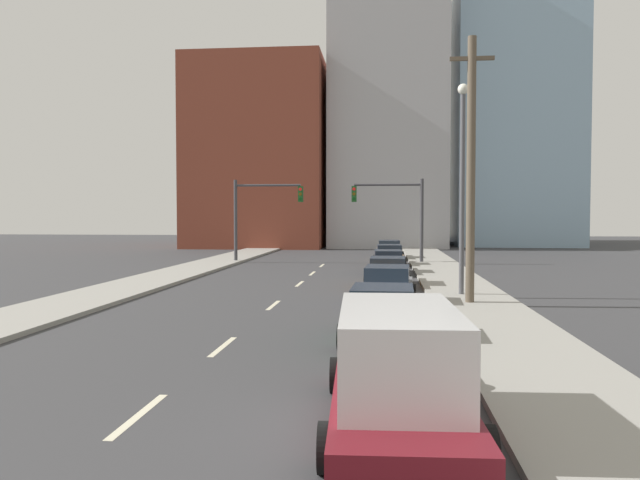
% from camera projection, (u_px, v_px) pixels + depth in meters
% --- Properties ---
extents(sidewalk_left, '(3.27, 94.55, 0.15)m').
position_uv_depth(sidewalk_left, '(238.00, 256.00, 49.75)').
color(sidewalk_left, gray).
rests_on(sidewalk_left, ground).
extents(sidewalk_right, '(3.27, 94.55, 0.15)m').
position_uv_depth(sidewalk_right, '(428.00, 257.00, 48.22)').
color(sidewalk_right, gray).
rests_on(sidewalk_right, ground).
extents(lane_stripe_at_9m, '(0.16, 2.40, 0.01)m').
position_uv_depth(lane_stripe_at_9m, '(139.00, 415.00, 10.50)').
color(lane_stripe_at_9m, beige).
rests_on(lane_stripe_at_9m, ground).
extents(lane_stripe_at_14m, '(0.16, 2.40, 0.01)m').
position_uv_depth(lane_stripe_at_14m, '(223.00, 346.00, 15.97)').
color(lane_stripe_at_14m, beige).
rests_on(lane_stripe_at_14m, ground).
extents(lane_stripe_at_21m, '(0.16, 2.40, 0.01)m').
position_uv_depth(lane_stripe_at_21m, '(273.00, 305.00, 23.28)').
color(lane_stripe_at_21m, beige).
rests_on(lane_stripe_at_21m, ground).
extents(lane_stripe_at_29m, '(0.16, 2.40, 0.01)m').
position_uv_depth(lane_stripe_at_29m, '(300.00, 284.00, 30.51)').
color(lane_stripe_at_29m, beige).
rests_on(lane_stripe_at_29m, ground).
extents(lane_stripe_at_34m, '(0.16, 2.40, 0.01)m').
position_uv_depth(lane_stripe_at_34m, '(312.00, 273.00, 35.89)').
color(lane_stripe_at_34m, beige).
rests_on(lane_stripe_at_34m, ground).
extents(lane_stripe_at_40m, '(0.16, 2.40, 0.01)m').
position_uv_depth(lane_stripe_at_40m, '(322.00, 266.00, 41.45)').
color(lane_stripe_at_40m, beige).
rests_on(lane_stripe_at_40m, ground).
extents(building_brick_left, '(14.00, 16.00, 19.39)m').
position_uv_depth(building_brick_left, '(263.00, 157.00, 67.87)').
color(building_brick_left, brown).
rests_on(building_brick_left, ground).
extents(building_office_center, '(12.00, 20.00, 31.29)m').
position_uv_depth(building_office_center, '(387.00, 106.00, 70.23)').
color(building_office_center, '#A8A8AD').
rests_on(building_office_center, ground).
extents(building_glass_right, '(13.00, 20.00, 27.86)m').
position_uv_depth(building_glass_right, '(506.00, 125.00, 72.86)').
color(building_glass_right, '#8CADC6').
rests_on(building_glass_right, ground).
extents(traffic_signal_left, '(4.94, 0.35, 5.85)m').
position_uv_depth(traffic_signal_left, '(256.00, 208.00, 43.90)').
color(traffic_signal_left, '#38383D').
rests_on(traffic_signal_left, ground).
extents(traffic_signal_right, '(4.94, 0.35, 5.85)m').
position_uv_depth(traffic_signal_right, '(400.00, 208.00, 42.87)').
color(traffic_signal_right, '#38383D').
rests_on(traffic_signal_right, ground).
extents(utility_pole_right_mid, '(1.60, 0.32, 9.88)m').
position_uv_depth(utility_pole_right_mid, '(471.00, 169.00, 22.85)').
color(utility_pole_right_mid, brown).
rests_on(utility_pole_right_mid, ground).
extents(street_lamp, '(0.44, 0.44, 8.65)m').
position_uv_depth(street_lamp, '(462.00, 175.00, 25.19)').
color(street_lamp, '#4C4C51').
rests_on(street_lamp, ground).
extents(box_truck_maroon, '(2.48, 6.01, 1.95)m').
position_uv_depth(box_truck_maroon, '(398.00, 372.00, 9.72)').
color(box_truck_maroon, maroon).
rests_on(box_truck_maroon, ground).
extents(sedan_green, '(2.24, 4.70, 1.45)m').
position_uv_depth(sedan_green, '(383.00, 316.00, 16.79)').
color(sedan_green, '#1E6033').
rests_on(sedan_green, ground).
extents(sedan_gray, '(2.29, 4.84, 1.45)m').
position_uv_depth(sedan_gray, '(387.00, 287.00, 23.42)').
color(sedan_gray, slate).
rests_on(sedan_gray, ground).
extents(sedan_orange, '(2.19, 4.74, 1.38)m').
position_uv_depth(sedan_orange, '(388.00, 273.00, 29.44)').
color(sedan_orange, orange).
rests_on(sedan_orange, ground).
extents(sedan_black, '(2.10, 4.74, 1.36)m').
position_uv_depth(sedan_black, '(388.00, 263.00, 35.63)').
color(sedan_black, black).
rests_on(sedan_black, ground).
extents(sedan_brown, '(2.16, 4.41, 1.40)m').
position_uv_depth(sedan_brown, '(389.00, 256.00, 41.23)').
color(sedan_brown, brown).
rests_on(sedan_brown, ground).
extents(sedan_tan, '(2.14, 4.68, 1.43)m').
position_uv_depth(sedan_tan, '(389.00, 250.00, 47.47)').
color(sedan_tan, tan).
rests_on(sedan_tan, ground).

